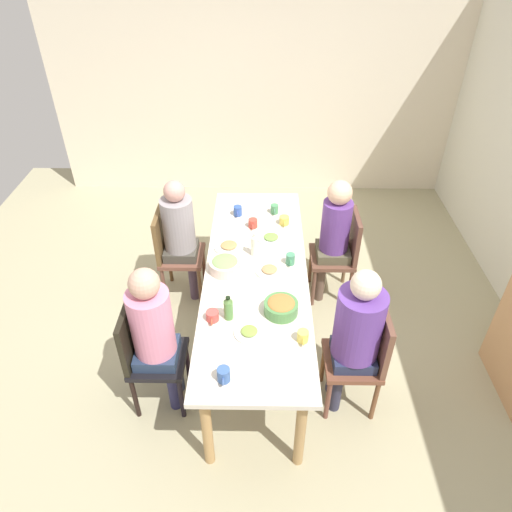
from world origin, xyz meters
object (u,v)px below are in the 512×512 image
Objects in this scene: bottle_0 at (255,245)px; bottle_1 at (228,308)px; dining_table at (256,279)px; cup_5 at (290,259)px; person_2 at (180,231)px; cup_3 at (284,220)px; chair_2 at (173,250)px; plate_1 at (249,332)px; cup_0 at (303,336)px; bowl_1 at (281,307)px; cup_4 at (224,375)px; person_1 at (356,330)px; cup_1 at (238,211)px; bowl_0 at (225,265)px; plate_0 at (269,270)px; chair_1 at (364,354)px; chair_3 at (146,352)px; person_0 at (334,231)px; person_3 at (154,329)px; plate_2 at (271,238)px; cup_2 at (212,316)px; cup_6 at (253,223)px; chair_0 at (341,251)px; plate_3 at (229,246)px; cup_7 at (274,209)px.

bottle_0 is 0.76m from bottle_1.
cup_5 is (-0.10, 0.27, 0.12)m from dining_table.
person_2 is at bearing -155.98° from bottle_1.
chair_2 is at bearing -86.57° from cup_3.
cup_0 is (0.06, 0.36, 0.03)m from plate_1.
cup_0 is (1.35, 1.01, 0.08)m from person_2.
bowl_1 is at bearing -152.92° from cup_0.
chair_2 reaches higher than cup_4.
person_2 reaches higher than dining_table.
plate_1 is (0.05, -0.73, 0.02)m from person_1.
bowl_1 reaches higher than dining_table.
cup_1 is (-1.50, -0.14, 0.03)m from plate_1.
cup_5 is at bearing 100.16° from bowl_0.
cup_1 is 0.90× the size of cup_3.
plate_0 is at bearing 86.74° from dining_table.
chair_1 is 0.93m from cup_5.
chair_3 is at bearing -80.68° from bottle_1.
person_0 is 0.98× the size of person_3.
chair_1 reaches higher than plate_2.
bowl_1 reaches higher than cup_2.
dining_table is 0.85m from cup_1.
person_3 is 0.53m from bottle_1.
cup_4 is at bearing -63.41° from person_1.
plate_0 is 1.93× the size of cup_4.
plate_1 is at bearing -1.42° from bottle_0.
cup_5 is at bearing 30.38° from cup_6.
chair_0 is 3.60× the size of bowl_0.
bottle_0 is at bearing -160.58° from cup_0.
cup_4 is (0.39, -0.14, 0.03)m from plate_1.
cup_5 is at bearing 63.78° from chair_2.
person_1 is at bearing 44.83° from plate_3.
bottle_1 is at bearing -95.81° from chair_1.
person_3 is 1.53m from cup_1.
bottle_0 reaches higher than cup_6.
cup_4 is (0.33, -0.50, 0.01)m from cup_0.
dining_table is at bearing -15.84° from plate_2.
chair_1 is (0.62, 0.78, -0.18)m from dining_table.
chair_0 reaches higher than cup_7.
cup_2 is at bearing -23.15° from plate_2.
person_1 is (0.00, -0.09, 0.25)m from chair_1.
chair_0 is 1.28m from bowl_1.
plate_0 is at bearing 143.23° from cup_2.
cup_1 is 0.90× the size of cup_2.
cup_0 is 0.55m from bottle_1.
plate_1 is 0.22m from bottle_1.
cup_0 is at bearing 23.62° from dining_table.
cup_3 is 1.07× the size of cup_4.
person_0 is 1.24m from person_1.
cup_6 is 0.42m from bottle_0.
plate_3 is at bearing -70.59° from plate_2.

